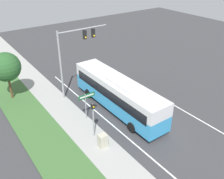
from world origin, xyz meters
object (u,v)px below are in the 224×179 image
at_px(pedestrian_signal, 93,115).
at_px(bus, 118,92).
at_px(street_sign, 86,101).
at_px(utility_cabinet, 103,141).
at_px(signal_gantry, 73,50).

bearing_deg(pedestrian_signal, bus, 28.73).
bearing_deg(street_sign, utility_cabinet, -103.74).
distance_m(bus, street_sign, 3.38).
bearing_deg(signal_gantry, street_sign, -107.20).
height_order(bus, utility_cabinet, bus).
xyz_separation_m(bus, signal_gantry, (-1.89, 5.07, 3.28)).
xyz_separation_m(street_sign, utility_cabinet, (-1.02, -4.16, -1.31)).
height_order(pedestrian_signal, street_sign, pedestrian_signal).
relative_size(bus, pedestrian_signal, 3.57).
bearing_deg(signal_gantry, utility_cabinet, -105.60).
bearing_deg(signal_gantry, bus, -69.56).
relative_size(bus, signal_gantry, 1.61).
bearing_deg(bus, pedestrian_signal, -151.27).
distance_m(bus, utility_cabinet, 5.97).
distance_m(signal_gantry, utility_cabinet, 10.31).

